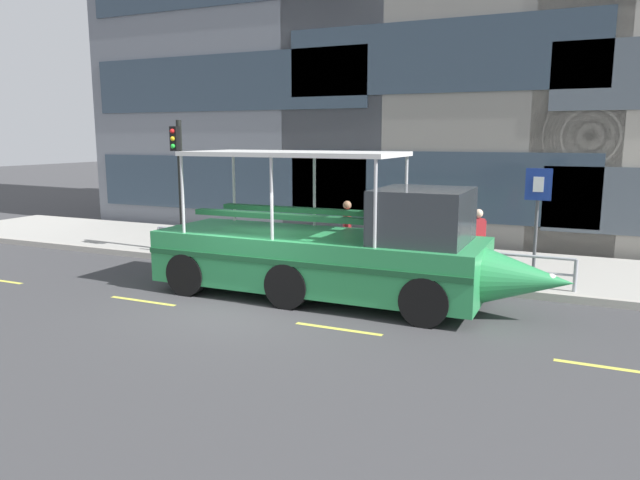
{
  "coord_description": "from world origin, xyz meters",
  "views": [
    {
      "loc": [
        6.6,
        -10.91,
        3.68
      ],
      "look_at": [
        1.01,
        1.46,
        1.3
      ],
      "focal_mm": 33.2,
      "sensor_mm": 36.0,
      "label": 1
    }
  ],
  "objects_px": {
    "parking_sign": "(537,205)",
    "duck_tour_boat": "(339,252)",
    "pedestrian_near_bow": "(478,235)",
    "traffic_light_pole": "(179,173)",
    "pedestrian_mid_left": "(347,225)"
  },
  "relations": [
    {
      "from": "duck_tour_boat",
      "to": "parking_sign",
      "type": "bearing_deg",
      "value": 35.75
    },
    {
      "from": "parking_sign",
      "to": "duck_tour_boat",
      "type": "xyz_separation_m",
      "value": [
        -3.95,
        -2.85,
        -0.94
      ]
    },
    {
      "from": "parking_sign",
      "to": "pedestrian_mid_left",
      "type": "relative_size",
      "value": 1.59
    },
    {
      "from": "parking_sign",
      "to": "duck_tour_boat",
      "type": "relative_size",
      "value": 0.29
    },
    {
      "from": "traffic_light_pole",
      "to": "pedestrian_mid_left",
      "type": "height_order",
      "value": "traffic_light_pole"
    },
    {
      "from": "traffic_light_pole",
      "to": "duck_tour_boat",
      "type": "xyz_separation_m",
      "value": [
        6.22,
        -2.4,
        -1.49
      ]
    },
    {
      "from": "pedestrian_near_bow",
      "to": "traffic_light_pole",
      "type": "bearing_deg",
      "value": -174.59
    },
    {
      "from": "traffic_light_pole",
      "to": "pedestrian_mid_left",
      "type": "bearing_deg",
      "value": 7.91
    },
    {
      "from": "pedestrian_near_bow",
      "to": "parking_sign",
      "type": "bearing_deg",
      "value": -15.06
    },
    {
      "from": "parking_sign",
      "to": "traffic_light_pole",
      "type": "bearing_deg",
      "value": -177.51
    },
    {
      "from": "traffic_light_pole",
      "to": "pedestrian_near_bow",
      "type": "height_order",
      "value": "traffic_light_pole"
    },
    {
      "from": "duck_tour_boat",
      "to": "pedestrian_near_bow",
      "type": "bearing_deg",
      "value": 52.02
    },
    {
      "from": "parking_sign",
      "to": "duck_tour_boat",
      "type": "bearing_deg",
      "value": -144.25
    },
    {
      "from": "parking_sign",
      "to": "duck_tour_boat",
      "type": "height_order",
      "value": "duck_tour_boat"
    },
    {
      "from": "duck_tour_boat",
      "to": "pedestrian_near_bow",
      "type": "distance_m",
      "value": 4.1
    }
  ]
}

